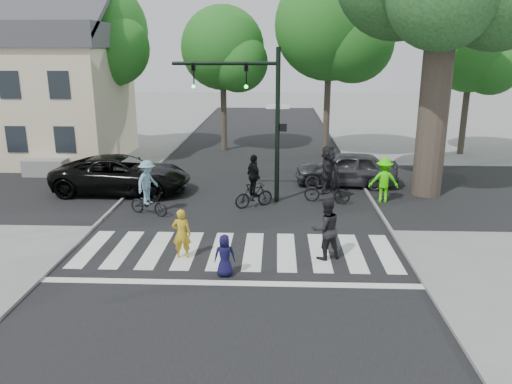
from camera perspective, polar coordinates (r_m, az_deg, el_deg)
ground at (r=14.36m, az=-2.51°, el=-8.27°), size 120.00×120.00×0.00m
road_stem at (r=19.02m, az=-1.26°, el=-2.08°), size 10.00×70.00×0.01m
road_cross at (r=21.89m, az=-0.77°, el=0.35°), size 70.00×10.00×0.01m
curb_left at (r=19.96m, az=-15.89°, el=-1.70°), size 0.10×70.00×0.10m
curb_right at (r=19.37m, az=13.84°, el=-2.09°), size 0.10×70.00×0.10m
crosswalk at (r=14.97m, az=-2.30°, el=-7.21°), size 10.00×3.85×0.01m
traffic_signal at (r=19.37m, az=-0.04°, el=10.05°), size 4.45×0.29×6.00m
bg_tree_0 at (r=32.65m, az=-25.71°, el=14.88°), size 5.46×5.20×8.97m
bg_tree_1 at (r=30.20m, az=-17.47°, el=16.69°), size 6.09×5.80×9.80m
bg_tree_2 at (r=29.81m, az=-3.38°, el=15.70°), size 5.04×4.80×8.40m
bg_tree_3 at (r=28.52m, az=9.13°, el=17.87°), size 6.30×6.00×10.20m
bg_tree_4 at (r=31.21m, az=23.91°, el=14.16°), size 4.83×4.60×8.15m
house at (r=29.92m, az=-23.09°, el=10.69°), size 8.40×8.10×8.82m
pedestrian_woman at (r=14.67m, az=-8.50°, el=-4.75°), size 0.55×0.37×1.50m
pedestrian_child at (r=13.47m, az=-3.60°, el=-7.28°), size 0.61×0.44×1.17m
pedestrian_adult at (r=14.56m, az=7.97°, el=-4.20°), size 1.08×0.96×1.83m
cyclist_left at (r=18.68m, az=-12.24°, el=0.06°), size 1.71×1.21×2.06m
cyclist_mid at (r=19.16m, az=-0.26°, el=0.70°), size 1.61×1.15×2.07m
cyclist_right at (r=19.86m, az=8.17°, el=1.63°), size 1.93×1.79×2.32m
car_suv at (r=21.91m, az=-15.04°, el=1.94°), size 5.81×2.85×1.59m
car_grey at (r=22.69m, az=10.26°, el=2.64°), size 4.67×2.22×1.54m
bystander_hivis at (r=20.47m, az=14.40°, el=1.32°), size 1.19×0.73×1.80m
bystander_dark at (r=21.14m, az=8.56°, el=2.16°), size 0.79×0.68×1.84m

